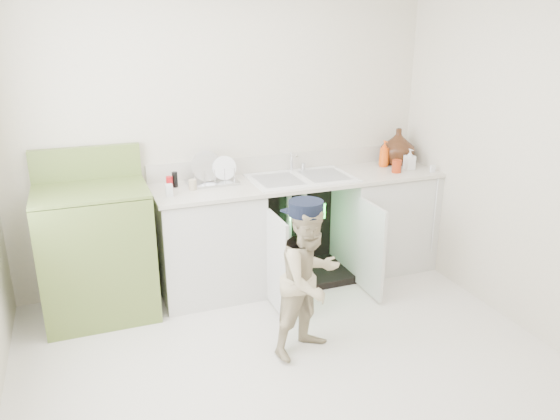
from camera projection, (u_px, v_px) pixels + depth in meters
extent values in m
plane|color=beige|center=(293.00, 366.00, 3.56)|extent=(3.50, 3.50, 0.00)
cube|color=beige|center=(226.00, 134.00, 4.47)|extent=(3.50, 2.50, 0.02)
cube|color=beige|center=(465.00, 299.00, 1.82)|extent=(3.50, 2.50, 0.02)
cube|color=beige|center=(532.00, 157.00, 3.73)|extent=(2.50, 3.00, 0.02)
cube|color=silver|center=(209.00, 244.00, 4.39)|extent=(0.80, 0.60, 0.86)
cube|color=silver|center=(382.00, 220.00, 4.93)|extent=(0.80, 0.60, 0.86)
cube|color=black|center=(289.00, 221.00, 4.90)|extent=(0.80, 0.06, 0.86)
cube|color=black|center=(300.00, 274.00, 4.79)|extent=(0.80, 0.60, 0.06)
cylinder|color=gray|center=(289.00, 226.00, 4.72)|extent=(0.05, 0.05, 0.70)
cylinder|color=gray|center=(304.00, 224.00, 4.76)|extent=(0.05, 0.05, 0.70)
cylinder|color=gray|center=(299.00, 208.00, 4.64)|extent=(0.07, 0.18, 0.07)
cube|color=silver|center=(277.00, 264.00, 4.09)|extent=(0.03, 0.40, 0.76)
cube|color=silver|center=(371.00, 250.00, 4.36)|extent=(0.02, 0.40, 0.76)
cube|color=silver|center=(301.00, 180.00, 4.51)|extent=(2.44, 0.64, 0.03)
cube|color=silver|center=(289.00, 161.00, 4.74)|extent=(2.44, 0.02, 0.15)
cube|color=white|center=(301.00, 179.00, 4.51)|extent=(0.85, 0.55, 0.02)
cube|color=gray|center=(278.00, 180.00, 4.44)|extent=(0.34, 0.40, 0.01)
cube|color=gray|center=(324.00, 175.00, 4.57)|extent=(0.34, 0.40, 0.01)
cylinder|color=silver|center=(292.00, 162.00, 4.67)|extent=(0.03, 0.03, 0.17)
cylinder|color=silver|center=(294.00, 155.00, 4.59)|extent=(0.02, 0.14, 0.02)
cylinder|color=silver|center=(303.00, 166.00, 4.72)|extent=(0.04, 0.04, 0.06)
cylinder|color=silver|center=(435.00, 214.00, 4.72)|extent=(0.01, 0.01, 0.70)
cube|color=silver|center=(433.00, 169.00, 4.68)|extent=(0.04, 0.02, 0.06)
cube|color=silver|center=(212.00, 182.00, 4.37)|extent=(0.40, 0.26, 0.02)
cylinder|color=silver|center=(207.00, 173.00, 4.35)|extent=(0.25, 0.09, 0.24)
cylinder|color=white|center=(225.00, 173.00, 4.38)|extent=(0.19, 0.05, 0.19)
cylinder|color=silver|center=(195.00, 179.00, 4.20)|extent=(0.01, 0.01, 0.11)
cylinder|color=silver|center=(205.00, 178.00, 4.23)|extent=(0.01, 0.01, 0.11)
cylinder|color=silver|center=(215.00, 177.00, 4.26)|extent=(0.01, 0.01, 0.11)
cylinder|color=silver|center=(225.00, 176.00, 4.28)|extent=(0.01, 0.01, 0.11)
cylinder|color=silver|center=(234.00, 175.00, 4.31)|extent=(0.01, 0.01, 0.11)
imported|color=#4B2515|center=(398.00, 146.00, 4.91)|extent=(0.31, 0.31, 0.32)
imported|color=#EF510C|center=(384.00, 154.00, 4.84)|extent=(0.09, 0.09, 0.23)
imported|color=white|center=(410.00, 159.00, 4.76)|extent=(0.08, 0.08, 0.18)
cylinder|color=#A82D0E|center=(397.00, 166.00, 4.66)|extent=(0.08, 0.08, 0.11)
cylinder|color=red|center=(169.00, 183.00, 4.20)|extent=(0.05, 0.05, 0.10)
cylinder|color=tan|center=(193.00, 185.00, 4.19)|extent=(0.06, 0.06, 0.08)
cylinder|color=black|center=(175.00, 180.00, 4.25)|extent=(0.04, 0.04, 0.12)
cube|color=silver|center=(169.00, 190.00, 4.03)|extent=(0.05, 0.05, 0.09)
cube|color=olive|center=(97.00, 254.00, 4.07)|extent=(0.80, 0.65, 0.97)
cube|color=olive|center=(90.00, 190.00, 3.90)|extent=(0.80, 0.65, 0.02)
cube|color=olive|center=(86.00, 163.00, 4.11)|extent=(0.80, 0.06, 0.25)
cylinder|color=black|center=(60.00, 201.00, 3.70)|extent=(0.18, 0.18, 0.02)
cylinder|color=silver|center=(60.00, 199.00, 3.69)|extent=(0.21, 0.21, 0.01)
cylinder|color=black|center=(60.00, 188.00, 3.98)|extent=(0.18, 0.18, 0.02)
cylinder|color=silver|center=(60.00, 186.00, 3.98)|extent=(0.21, 0.21, 0.01)
cylinder|color=black|center=(121.00, 194.00, 3.83)|extent=(0.18, 0.18, 0.02)
cylinder|color=silver|center=(121.00, 193.00, 3.83)|extent=(0.21, 0.21, 0.01)
cylinder|color=black|center=(117.00, 183.00, 4.11)|extent=(0.18, 0.18, 0.02)
cylinder|color=silver|center=(117.00, 181.00, 4.11)|extent=(0.21, 0.21, 0.01)
imported|color=tan|center=(310.00, 280.00, 3.57)|extent=(0.63, 0.56, 1.06)
cylinder|color=black|center=(311.00, 208.00, 3.41)|extent=(0.29, 0.29, 0.09)
cube|color=black|center=(300.00, 209.00, 3.49)|extent=(0.19, 0.15, 0.01)
cube|color=black|center=(321.00, 211.00, 4.27)|extent=(0.07, 0.01, 0.14)
cube|color=#26F23F|center=(322.00, 211.00, 4.27)|extent=(0.06, 0.00, 0.12)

